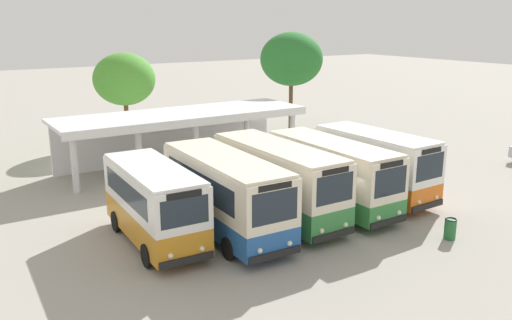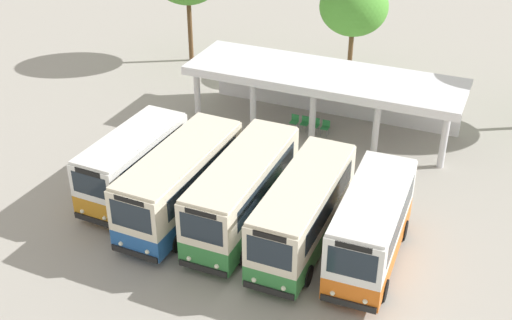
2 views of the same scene
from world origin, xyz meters
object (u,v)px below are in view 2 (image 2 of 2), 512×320
(city_bus_second_in_row, at_px, (181,181))
(city_bus_nearest_orange, at_px, (133,163))
(city_bus_fourth_amber, at_px, (303,210))
(waiting_chair_end_by_column, at_px, (295,121))
(city_bus_middle_cream, at_px, (243,191))
(city_bus_fifth_blue, at_px, (372,225))
(waiting_chair_middle_seat, at_px, (315,124))
(waiting_chair_fourth_seat, at_px, (325,126))
(waiting_chair_second_from_end, at_px, (305,122))

(city_bus_second_in_row, bearing_deg, city_bus_nearest_orange, 167.13)
(city_bus_fourth_amber, bearing_deg, waiting_chair_end_by_column, 112.00)
(city_bus_middle_cream, bearing_deg, city_bus_fourth_amber, -5.70)
(city_bus_second_in_row, relative_size, city_bus_fifth_blue, 1.15)
(city_bus_fourth_amber, xyz_separation_m, waiting_chair_middle_seat, (-2.83, 10.11, -1.29))
(waiting_chair_end_by_column, bearing_deg, waiting_chair_fourth_seat, 0.20)
(city_bus_middle_cream, distance_m, waiting_chair_second_from_end, 9.91)
(city_bus_fourth_amber, height_order, waiting_chair_fourth_seat, city_bus_fourth_amber)
(city_bus_fourth_amber, xyz_separation_m, waiting_chair_fourth_seat, (-2.21, 10.06, -1.29))
(waiting_chair_middle_seat, bearing_deg, waiting_chair_fourth_seat, -4.28)
(city_bus_second_in_row, xyz_separation_m, waiting_chair_second_from_end, (2.37, 10.13, -1.34))
(city_bus_fourth_amber, bearing_deg, waiting_chair_fourth_seat, 102.40)
(city_bus_fifth_blue, xyz_separation_m, waiting_chair_middle_seat, (-5.74, 10.07, -1.34))
(waiting_chair_second_from_end, bearing_deg, city_bus_middle_cream, -86.86)
(waiting_chair_middle_seat, relative_size, waiting_chair_fourth_seat, 1.00)
(city_bus_nearest_orange, xyz_separation_m, waiting_chair_middle_seat, (5.90, 9.49, -1.25))
(city_bus_fourth_amber, bearing_deg, city_bus_second_in_row, -179.59)
(waiting_chair_second_from_end, xyz_separation_m, waiting_chair_middle_seat, (0.62, 0.02, 0.00))
(city_bus_second_in_row, distance_m, waiting_chair_second_from_end, 10.49)
(city_bus_middle_cream, relative_size, waiting_chair_second_from_end, 9.30)
(city_bus_fourth_amber, bearing_deg, waiting_chair_second_from_end, 108.86)
(city_bus_fifth_blue, bearing_deg, city_bus_second_in_row, -179.48)
(city_bus_second_in_row, relative_size, waiting_chair_middle_seat, 9.21)
(city_bus_fourth_amber, distance_m, waiting_chair_end_by_column, 10.92)
(city_bus_fourth_amber, height_order, waiting_chair_second_from_end, city_bus_fourth_amber)
(waiting_chair_end_by_column, bearing_deg, waiting_chair_second_from_end, 3.24)
(city_bus_second_in_row, height_order, city_bus_fifth_blue, city_bus_fifth_blue)
(waiting_chair_middle_seat, bearing_deg, waiting_chair_end_by_column, -177.56)
(city_bus_second_in_row, xyz_separation_m, waiting_chair_middle_seat, (2.99, 10.15, -1.34))
(waiting_chair_middle_seat, bearing_deg, city_bus_nearest_orange, -121.88)
(city_bus_second_in_row, distance_m, city_bus_fifth_blue, 8.73)
(city_bus_fifth_blue, relative_size, waiting_chair_middle_seat, 8.03)
(city_bus_second_in_row, distance_m, waiting_chair_middle_seat, 10.67)
(city_bus_second_in_row, bearing_deg, city_bus_fourth_amber, 0.41)
(city_bus_nearest_orange, relative_size, waiting_chair_fourth_seat, 7.71)
(waiting_chair_second_from_end, bearing_deg, city_bus_fifth_blue, -57.70)
(city_bus_fourth_amber, bearing_deg, city_bus_fifth_blue, 0.73)
(waiting_chair_end_by_column, xyz_separation_m, waiting_chair_middle_seat, (1.23, 0.05, 0.00))
(city_bus_nearest_orange, xyz_separation_m, waiting_chair_fourth_seat, (6.52, 9.44, -1.25))
(city_bus_fourth_amber, height_order, city_bus_fifth_blue, city_bus_fifth_blue)
(city_bus_second_in_row, distance_m, city_bus_fourth_amber, 5.82)
(waiting_chair_end_by_column, height_order, waiting_chair_second_from_end, same)
(waiting_chair_second_from_end, bearing_deg, waiting_chair_fourth_seat, -1.32)
(city_bus_middle_cream, relative_size, waiting_chair_end_by_column, 9.30)
(waiting_chair_second_from_end, bearing_deg, waiting_chair_end_by_column, -176.76)
(waiting_chair_end_by_column, height_order, waiting_chair_fourth_seat, same)
(city_bus_nearest_orange, distance_m, waiting_chair_end_by_column, 10.60)
(city_bus_nearest_orange, bearing_deg, city_bus_middle_cream, -3.27)
(waiting_chair_second_from_end, relative_size, waiting_chair_middle_seat, 1.00)
(city_bus_middle_cream, height_order, waiting_chair_fourth_seat, city_bus_middle_cream)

